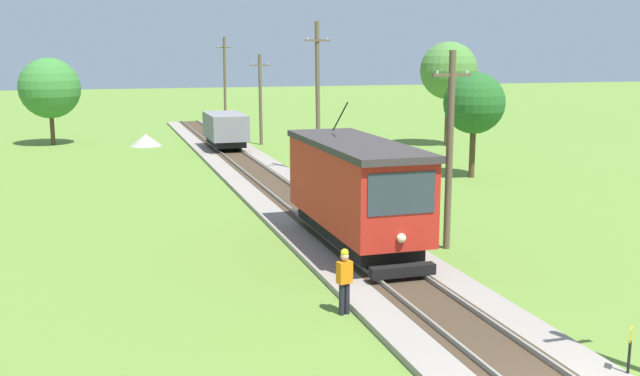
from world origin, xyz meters
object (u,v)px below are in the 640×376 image
object	(u,v)px
utility_pole_far	(260,98)
trackside_signal_marker	(630,351)
gravel_pile	(146,140)
track_worker	(344,278)
freight_car	(225,129)
tree_right_near	(50,88)
utility_pole_mid	(318,98)
utility_pole_near_tram	(450,149)
red_tram	(355,188)
utility_pole_distant	(225,80)
tree_right_far	(449,71)
tree_horizon	(474,103)

from	to	relation	value
utility_pole_far	trackside_signal_marker	world-z (taller)	utility_pole_far
gravel_pile	track_worker	world-z (taller)	track_worker
freight_car	trackside_signal_marker	xyz separation A→B (m)	(2.06, -37.73, -0.89)
trackside_signal_marker	gravel_pile	size ratio (longest dim) A/B	0.50
tree_right_near	utility_pole_mid	bearing A→B (deg)	-51.74
utility_pole_near_tram	track_worker	xyz separation A→B (m)	(-5.53, -5.09, -2.54)
red_tram	tree_right_near	distance (m)	35.74
utility_pole_far	utility_pole_distant	xyz separation A→B (m)	(0.00, 15.58, 0.77)
trackside_signal_marker	tree_right_far	distance (m)	38.93
tree_horizon	track_worker	bearing A→B (deg)	-127.03
red_tram	trackside_signal_marker	world-z (taller)	red_tram
freight_car	utility_pole_distant	size ratio (longest dim) A/B	0.64
utility_pole_far	tree_right_far	xyz separation A→B (m)	(12.83, -4.80, 2.04)
utility_pole_distant	tree_right_far	xyz separation A→B (m)	(12.83, -20.39, 1.27)
utility_pole_near_tram	trackside_signal_marker	distance (m)	10.98
utility_pole_far	tree_right_near	world-z (taller)	utility_pole_far
red_tram	utility_pole_mid	distance (m)	15.42
trackside_signal_marker	tree_right_near	world-z (taller)	tree_right_near
utility_pole_mid	utility_pole_near_tram	bearing A→B (deg)	-90.00
utility_pole_near_tram	utility_pole_distant	xyz separation A→B (m)	(0.00, 45.87, 0.66)
utility_pole_far	tree_right_far	size ratio (longest dim) A/B	0.88
tree_right_far	track_worker	bearing A→B (deg)	-120.99
utility_pole_mid	tree_right_far	xyz separation A→B (m)	(12.83, 9.84, 1.15)
utility_pole_mid	trackside_signal_marker	world-z (taller)	utility_pole_mid
utility_pole_far	freight_car	bearing A→B (deg)	-135.74
utility_pole_far	tree_horizon	size ratio (longest dim) A/B	1.16
red_tram	freight_car	distance (m)	26.49
tree_right_near	tree_horizon	world-z (taller)	tree_right_near
utility_pole_distant	trackside_signal_marker	world-z (taller)	utility_pole_distant
utility_pole_mid	tree_right_near	bearing A→B (deg)	128.26
utility_pole_near_tram	trackside_signal_marker	size ratio (longest dim) A/B	5.81
utility_pole_distant	gravel_pile	distance (m)	16.70
utility_pole_far	utility_pole_distant	distance (m)	15.60
freight_car	gravel_pile	xyz separation A→B (m)	(-5.11, 4.68, -1.11)
utility_pole_near_tram	tree_right_far	bearing A→B (deg)	63.27
utility_pole_distant	gravel_pile	size ratio (longest dim) A/B	3.49
track_worker	utility_pole_mid	bearing A→B (deg)	-28.15
utility_pole_far	trackside_signal_marker	distance (m)	40.94
track_worker	freight_car	bearing A→B (deg)	-17.38
utility_pole_mid	gravel_pile	size ratio (longest dim) A/B	3.59
red_tram	tree_horizon	size ratio (longest dim) A/B	1.49
tree_right_far	trackside_signal_marker	bearing A→B (deg)	-111.17
red_tram	track_worker	distance (m)	6.37
utility_pole_near_tram	tree_right_near	xyz separation A→B (m)	(-14.82, 34.44, 0.65)
track_worker	tree_right_near	world-z (taller)	tree_right_near
freight_car	utility_pole_near_tram	world-z (taller)	utility_pole_near_tram
utility_pole_distant	trackside_signal_marker	bearing A→B (deg)	-91.14
gravel_pile	tree_right_near	xyz separation A→B (m)	(-6.53, 2.57, 3.73)
trackside_signal_marker	track_worker	distance (m)	7.02
freight_car	tree_right_near	bearing A→B (deg)	148.08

